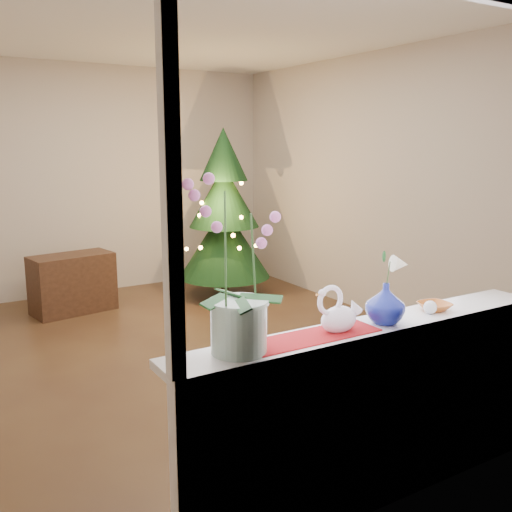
{
  "coord_description": "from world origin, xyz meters",
  "views": [
    {
      "loc": [
        -1.87,
        -4.35,
        1.79
      ],
      "look_at": [
        -0.08,
        -1.4,
        1.1
      ],
      "focal_mm": 40.0,
      "sensor_mm": 36.0,
      "label": 1
    }
  ],
  "objects": [
    {
      "name": "runner",
      "position": [
        -0.38,
        -2.37,
        0.92
      ],
      "size": [
        0.7,
        0.2,
        0.01
      ],
      "primitive_type": "cube",
      "color": "maroon",
      "rests_on": "windowsill"
    },
    {
      "name": "swan",
      "position": [
        -0.22,
        -2.37,
        1.03
      ],
      "size": [
        0.28,
        0.2,
        0.22
      ],
      "primitive_type": null,
      "rotation": [
        0.0,
        0.0,
        0.34
      ],
      "color": "white",
      "rests_on": "windowsill"
    },
    {
      "name": "amber_dish",
      "position": [
        0.45,
        -2.36,
        0.94
      ],
      "size": [
        0.15,
        0.15,
        0.04
      ],
      "primitive_type": "imported",
      "rotation": [
        0.0,
        0.0,
        -0.1
      ],
      "color": "#AB561D",
      "rests_on": "windowsill"
    },
    {
      "name": "orchid_pot",
      "position": [
        -0.75,
        -2.36,
        1.3
      ],
      "size": [
        0.31,
        0.31,
        0.75
      ],
      "primitive_type": null,
      "rotation": [
        0.0,
        0.0,
        -0.2
      ],
      "color": "white",
      "rests_on": "windowsill"
    },
    {
      "name": "wall_front",
      "position": [
        0.0,
        -2.5,
        1.35
      ],
      "size": [
        4.5,
        0.1,
        2.7
      ],
      "primitive_type": "cube",
      "color": "#BFB3A7",
      "rests_on": "ground"
    },
    {
      "name": "ceiling",
      "position": [
        0.0,
        0.0,
        2.7
      ],
      "size": [
        5.0,
        5.0,
        0.0
      ],
      "primitive_type": "plane",
      "color": "white",
      "rests_on": "wall_back"
    },
    {
      "name": "wall_back",
      "position": [
        0.0,
        2.5,
        1.35
      ],
      "size": [
        4.5,
        0.1,
        2.7
      ],
      "primitive_type": "cube",
      "color": "#BFB3A7",
      "rests_on": "ground"
    },
    {
      "name": "xmas_tree",
      "position": [
        1.25,
        1.5,
        0.98
      ],
      "size": [
        1.38,
        1.38,
        1.97
      ],
      "primitive_type": null,
      "rotation": [
        0.0,
        0.0,
        -0.35
      ],
      "color": "black",
      "rests_on": "ground"
    },
    {
      "name": "lily",
      "position": [
        0.06,
        -2.39,
        1.24
      ],
      "size": [
        0.13,
        0.07,
        0.17
      ],
      "primitive_type": null,
      "color": "silver",
      "rests_on": "blue_vase"
    },
    {
      "name": "wall_right",
      "position": [
        2.25,
        0.0,
        1.35
      ],
      "size": [
        0.1,
        5.0,
        2.7
      ],
      "primitive_type": "cube",
      "color": "#BFB3A7",
      "rests_on": "ground"
    },
    {
      "name": "windowsill",
      "position": [
        0.0,
        -2.37,
        0.9
      ],
      "size": [
        2.2,
        0.26,
        0.04
      ],
      "primitive_type": "cube",
      "color": "white",
      "rests_on": "window_apron"
    },
    {
      "name": "window_frame",
      "position": [
        0.0,
        -2.47,
        1.7
      ],
      "size": [
        2.22,
        0.06,
        1.6
      ],
      "primitive_type": null,
      "color": "white",
      "rests_on": "windowsill"
    },
    {
      "name": "blue_vase",
      "position": [
        0.06,
        -2.39,
        1.04
      ],
      "size": [
        0.24,
        0.24,
        0.23
      ],
      "primitive_type": "imported",
      "rotation": [
        0.0,
        0.0,
        -0.09
      ],
      "color": "navy",
      "rests_on": "windowsill"
    },
    {
      "name": "side_table",
      "position": [
        -0.47,
        1.73,
        0.31
      ],
      "size": [
        0.9,
        0.55,
        0.63
      ],
      "primitive_type": "cube",
      "rotation": [
        0.0,
        0.0,
        0.17
      ],
      "color": "black",
      "rests_on": "ground"
    },
    {
      "name": "window_apron",
      "position": [
        0.0,
        -2.46,
        0.44
      ],
      "size": [
        2.2,
        0.08,
        0.88
      ],
      "primitive_type": "cube",
      "color": "white",
      "rests_on": "ground"
    },
    {
      "name": "paperweight",
      "position": [
        0.37,
        -2.39,
        0.95
      ],
      "size": [
        0.08,
        0.08,
        0.07
      ],
      "primitive_type": "sphere",
      "rotation": [
        0.0,
        0.0,
        -0.2
      ],
      "color": "silver",
      "rests_on": "windowsill"
    },
    {
      "name": "ground",
      "position": [
        0.0,
        0.0,
        0.0
      ],
      "size": [
        5.0,
        5.0,
        0.0
      ],
      "primitive_type": "plane",
      "color": "#392217",
      "rests_on": "ground"
    }
  ]
}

